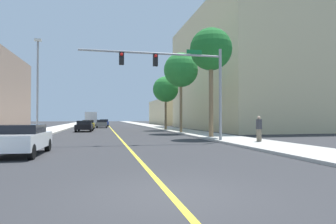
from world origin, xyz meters
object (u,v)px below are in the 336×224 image
(delivery_truck, at_px, (91,118))
(street_lamp, at_px, (38,82))
(palm_far, at_px, (166,89))
(traffic_signal_mast, at_px, (180,73))
(car_blue, at_px, (104,123))
(palm_near, at_px, (211,50))
(car_white, at_px, (21,139))
(palm_mid, at_px, (181,70))
(car_gray, at_px, (102,124))
(car_black, at_px, (84,126))
(car_yellow, at_px, (88,124))
(pedestrian, at_px, (259,129))

(delivery_truck, bearing_deg, street_lamp, -95.71)
(delivery_truck, bearing_deg, palm_far, -69.18)
(street_lamp, xyz_separation_m, delivery_truck, (3.21, 38.05, -3.20))
(traffic_signal_mast, xyz_separation_m, car_blue, (-4.81, 41.06, -4.12))
(palm_near, height_order, car_white, palm_near)
(traffic_signal_mast, distance_m, car_white, 10.93)
(palm_mid, bearing_deg, car_white, -127.06)
(palm_far, height_order, car_white, palm_far)
(palm_mid, xyz_separation_m, car_gray, (-8.35, 20.48, -6.16))
(traffic_signal_mast, relative_size, car_blue, 2.19)
(car_blue, bearing_deg, car_black, -96.38)
(car_white, bearing_deg, delivery_truck, -89.58)
(palm_far, height_order, car_yellow, palm_far)
(traffic_signal_mast, relative_size, palm_mid, 1.14)
(palm_far, relative_size, car_yellow, 1.61)
(traffic_signal_mast, xyz_separation_m, pedestrian, (4.87, -1.94, -3.85))
(car_yellow, bearing_deg, palm_mid, -54.06)
(palm_far, bearing_deg, car_blue, 109.71)
(palm_far, bearing_deg, car_black, -175.22)
(car_gray, distance_m, pedestrian, 35.02)
(traffic_signal_mast, distance_m, palm_far, 19.15)
(palm_near, height_order, car_blue, palm_near)
(delivery_truck, bearing_deg, car_black, -90.66)
(palm_near, relative_size, car_blue, 2.00)
(car_gray, relative_size, car_yellow, 0.93)
(palm_mid, height_order, car_yellow, palm_mid)
(street_lamp, distance_m, delivery_truck, 38.32)
(car_black, bearing_deg, traffic_signal_mast, -65.73)
(palm_far, distance_m, car_white, 27.02)
(palm_mid, height_order, car_blue, palm_mid)
(palm_far, bearing_deg, delivery_truck, 111.70)
(traffic_signal_mast, bearing_deg, street_lamp, 145.16)
(car_blue, relative_size, car_white, 1.06)
(car_gray, xyz_separation_m, car_black, (-2.11, -13.58, -0.01))
(car_black, xyz_separation_m, car_white, (-1.57, -22.83, 0.03))
(street_lamp, relative_size, car_yellow, 1.88)
(palm_far, height_order, car_gray, palm_far)
(car_black, relative_size, delivery_truck, 0.52)
(street_lamp, distance_m, palm_near, 15.02)
(street_lamp, height_order, delivery_truck, street_lamp)
(traffic_signal_mast, height_order, street_lamp, street_lamp)
(car_black, bearing_deg, palm_near, -51.28)
(palm_far, xyz_separation_m, car_yellow, (-10.33, 6.39, -4.80))
(palm_near, height_order, car_yellow, palm_near)
(traffic_signal_mast, relative_size, car_black, 2.26)
(palm_mid, height_order, delivery_truck, palm_mid)
(street_lamp, relative_size, car_blue, 1.86)
(palm_far, bearing_deg, traffic_signal_mast, -99.43)
(traffic_signal_mast, bearing_deg, car_yellow, 105.89)
(delivery_truck, bearing_deg, palm_mid, -73.78)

